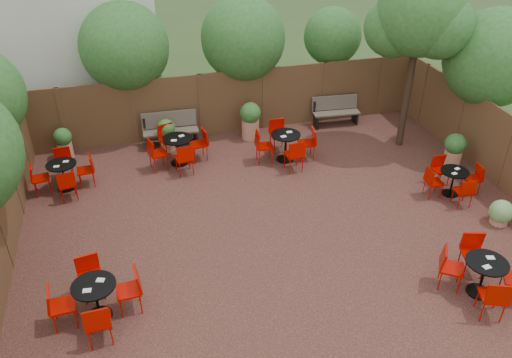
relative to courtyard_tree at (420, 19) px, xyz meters
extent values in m
plane|color=#354F23|center=(-4.64, -2.80, -3.77)|extent=(80.00, 80.00, 0.00)
cube|color=#341B15|center=(-4.64, -2.80, -3.76)|extent=(12.00, 10.00, 0.02)
cube|color=#53381F|center=(-4.64, 2.20, -2.77)|extent=(12.00, 0.08, 2.00)
cube|color=#53381F|center=(-10.64, -2.80, -2.77)|extent=(0.08, 10.00, 2.00)
cube|color=#53381F|center=(1.36, -2.80, -2.77)|extent=(0.08, 10.00, 2.00)
sphere|color=#255E1E|center=(-7.64, 2.90, -1.00)|extent=(2.57, 2.57, 2.57)
sphere|color=#255E1E|center=(-4.14, 2.80, -1.00)|extent=(2.56, 2.56, 2.56)
sphere|color=#255E1E|center=(-1.14, 3.00, -1.21)|extent=(1.84, 1.84, 1.84)
sphere|color=#255E1E|center=(1.96, -0.80, -0.97)|extent=(2.67, 2.67, 2.67)
cylinder|color=black|center=(0.01, 0.01, -1.69)|extent=(0.24, 0.24, 4.12)
sphere|color=#255E1E|center=(0.01, 0.01, 0.17)|extent=(2.33, 2.33, 2.33)
sphere|color=#255E1E|center=(-0.49, 0.41, -0.29)|extent=(1.63, 1.63, 1.63)
sphere|color=#255E1E|center=(0.41, -0.39, -0.12)|extent=(1.70, 1.70, 1.70)
cube|color=brown|center=(-6.65, 1.75, -3.28)|extent=(1.65, 0.55, 0.05)
cube|color=brown|center=(-6.65, 1.97, -2.99)|extent=(1.63, 0.19, 0.49)
cube|color=black|center=(-7.39, 1.75, -3.53)|extent=(0.08, 0.49, 0.43)
cube|color=black|center=(-5.91, 1.75, -3.53)|extent=(0.08, 0.49, 0.43)
cube|color=brown|center=(-1.35, 1.75, -3.32)|extent=(1.53, 0.58, 0.05)
cube|color=brown|center=(-1.35, 1.95, -3.05)|extent=(1.51, 0.24, 0.45)
cube|color=black|center=(-2.03, 1.75, -3.55)|extent=(0.10, 0.45, 0.40)
cube|color=black|center=(-0.66, 1.75, -3.55)|extent=(0.10, 0.45, 0.40)
cylinder|color=black|center=(-1.54, -6.07, -3.73)|extent=(0.47, 0.47, 0.03)
cylinder|color=black|center=(-1.54, -6.07, -3.35)|extent=(0.05, 0.05, 0.75)
cylinder|color=black|center=(-1.54, -6.07, -2.97)|extent=(0.81, 0.81, 0.03)
cube|color=white|center=(-1.41, -5.99, -2.94)|extent=(0.18, 0.16, 0.02)
cube|color=white|center=(-1.65, -6.20, -2.94)|extent=(0.18, 0.16, 0.02)
cylinder|color=black|center=(-8.84, -4.74, -3.73)|extent=(0.47, 0.47, 0.03)
cylinder|color=black|center=(-8.84, -4.74, -3.35)|extent=(0.05, 0.05, 0.75)
cylinder|color=black|center=(-8.84, -4.74, -2.97)|extent=(0.81, 0.81, 0.03)
cube|color=white|center=(-8.71, -4.65, -2.94)|extent=(0.17, 0.13, 0.02)
cube|color=white|center=(-8.95, -4.87, -2.94)|extent=(0.17, 0.13, 0.02)
cylinder|color=black|center=(-9.64, 0.07, -3.73)|extent=(0.44, 0.44, 0.03)
cylinder|color=black|center=(-9.64, 0.07, -3.38)|extent=(0.05, 0.05, 0.70)
cylinder|color=black|center=(-9.64, 0.07, -3.02)|extent=(0.76, 0.76, 0.03)
cube|color=white|center=(-9.52, 0.15, -2.99)|extent=(0.15, 0.12, 0.02)
cube|color=white|center=(-9.74, -0.05, -2.99)|extent=(0.15, 0.12, 0.02)
cylinder|color=black|center=(-0.06, -2.80, -3.73)|extent=(0.41, 0.41, 0.03)
cylinder|color=black|center=(-0.06, -2.80, -3.40)|extent=(0.05, 0.05, 0.65)
cylinder|color=black|center=(-0.06, -2.80, -3.07)|extent=(0.71, 0.71, 0.03)
cube|color=white|center=(0.05, -2.73, -3.05)|extent=(0.13, 0.10, 0.01)
cube|color=white|center=(-0.16, -2.91, -3.05)|extent=(0.13, 0.10, 0.01)
cylinder|color=black|center=(-6.59, 0.60, -3.73)|extent=(0.48, 0.48, 0.03)
cylinder|color=black|center=(-6.59, 0.60, -3.35)|extent=(0.05, 0.05, 0.76)
cylinder|color=black|center=(-6.59, 0.60, -2.96)|extent=(0.82, 0.82, 0.03)
cube|color=white|center=(-6.46, 0.68, -2.93)|extent=(0.17, 0.14, 0.02)
cube|color=white|center=(-6.70, 0.47, -2.93)|extent=(0.17, 0.14, 0.02)
cylinder|color=black|center=(-3.63, 0.01, -3.73)|extent=(0.48, 0.48, 0.03)
cylinder|color=black|center=(-3.63, 0.01, -3.34)|extent=(0.05, 0.05, 0.77)
cylinder|color=black|center=(-3.63, 0.01, -2.94)|extent=(0.84, 0.84, 0.03)
cube|color=white|center=(-3.49, 0.10, -2.92)|extent=(0.16, 0.12, 0.02)
cube|color=white|center=(-3.74, -0.12, -2.92)|extent=(0.16, 0.12, 0.02)
cylinder|color=#B5795A|center=(-6.80, 1.51, -3.49)|extent=(0.44, 0.44, 0.51)
sphere|color=#255E1E|center=(-6.80, 1.51, -3.04)|extent=(0.53, 0.53, 0.53)
cylinder|color=#B5795A|center=(-4.24, 1.60, -3.44)|extent=(0.53, 0.53, 0.61)
sphere|color=#255E1E|center=(-4.24, 1.60, -2.90)|extent=(0.63, 0.63, 0.63)
cylinder|color=#B5795A|center=(-9.69, 1.78, -3.50)|extent=(0.42, 0.42, 0.49)
sphere|color=#255E1E|center=(-9.69, 1.78, -3.07)|extent=(0.51, 0.51, 0.51)
cylinder|color=#B5795A|center=(0.70, -1.64, -3.47)|extent=(0.48, 0.48, 0.55)
sphere|color=#255E1E|center=(0.70, -1.64, -2.99)|extent=(0.57, 0.57, 0.57)
cylinder|color=#B5795A|center=(0.34, -4.19, -3.65)|extent=(0.41, 0.41, 0.19)
sphere|color=#63974E|center=(0.34, -4.19, -3.42)|extent=(0.56, 0.56, 0.56)
camera|label=1|loc=(-7.78, -12.11, 3.60)|focal=35.92mm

